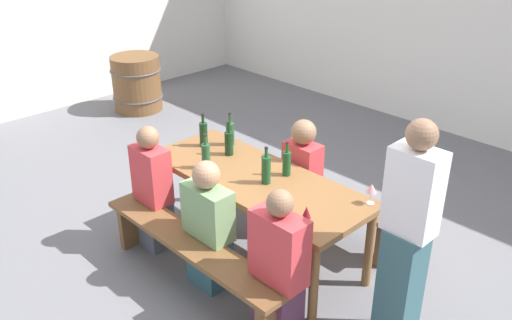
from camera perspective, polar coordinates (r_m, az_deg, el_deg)
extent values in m
plane|color=slate|center=(4.85, 0.00, -9.59)|extent=(24.00, 24.00, 0.00)
cube|color=silver|center=(7.21, 22.80, 14.32)|extent=(14.00, 0.20, 3.20)
cube|color=brown|center=(4.47, 0.00, -2.02)|extent=(2.00, 0.78, 0.05)
cylinder|color=brown|center=(5.10, -9.94, -3.42)|extent=(0.07, 0.07, 0.70)
cylinder|color=brown|center=(3.95, 6.02, -12.95)|extent=(0.07, 0.07, 0.70)
cylinder|color=brown|center=(5.45, -4.25, -1.07)|extent=(0.07, 0.07, 0.70)
cylinder|color=brown|center=(4.39, 11.70, -8.96)|extent=(0.07, 0.07, 0.70)
cube|color=brown|center=(4.24, -6.79, -8.59)|extent=(1.90, 0.30, 0.04)
cube|color=brown|center=(4.97, -12.75, -6.56)|extent=(0.06, 0.24, 0.41)
cube|color=brown|center=(5.06, 5.63, -2.39)|extent=(1.90, 0.30, 0.04)
cube|color=brown|center=(5.68, -0.98, -1.45)|extent=(0.06, 0.24, 0.41)
cube|color=brown|center=(4.76, 13.38, -8.24)|extent=(0.06, 0.24, 0.41)
cylinder|color=#143319|center=(4.98, -5.49, 2.66)|extent=(0.07, 0.07, 0.23)
cylinder|color=#143319|center=(4.92, -5.56, 4.27)|extent=(0.03, 0.03, 0.08)
cylinder|color=black|center=(4.90, -5.58, 4.74)|extent=(0.03, 0.03, 0.01)
cylinder|color=#143319|center=(4.79, -2.83, 1.72)|extent=(0.08, 0.08, 0.21)
cylinder|color=#143319|center=(4.73, -2.87, 3.37)|extent=(0.03, 0.03, 0.09)
cylinder|color=black|center=(4.72, -2.88, 3.93)|extent=(0.03, 0.03, 0.01)
cylinder|color=#234C2D|center=(4.98, -2.71, 2.71)|extent=(0.08, 0.08, 0.21)
cylinder|color=#234C2D|center=(4.93, -2.75, 4.31)|extent=(0.03, 0.03, 0.09)
cylinder|color=black|center=(4.91, -2.76, 4.85)|extent=(0.03, 0.03, 0.01)
cylinder|color=#194723|center=(4.31, 1.06, -1.06)|extent=(0.07, 0.07, 0.23)
cylinder|color=#194723|center=(4.24, 1.07, 0.76)|extent=(0.03, 0.03, 0.07)
cylinder|color=black|center=(4.23, 1.08, 1.29)|extent=(0.03, 0.03, 0.01)
cylinder|color=#234C2D|center=(4.57, -5.24, 0.38)|extent=(0.07, 0.07, 0.22)
cylinder|color=#234C2D|center=(4.51, -5.31, 2.06)|extent=(0.03, 0.03, 0.08)
cylinder|color=black|center=(4.49, -5.34, 2.58)|extent=(0.03, 0.03, 0.01)
cylinder|color=#194723|center=(4.44, 3.21, -0.39)|extent=(0.07, 0.07, 0.20)
cylinder|color=#194723|center=(4.38, 3.26, 1.28)|extent=(0.02, 0.02, 0.08)
cylinder|color=black|center=(4.36, 3.27, 1.82)|extent=(0.03, 0.03, 0.01)
cylinder|color=silver|center=(4.17, 11.81, -4.42)|extent=(0.06, 0.06, 0.01)
cylinder|color=silver|center=(4.15, 11.87, -3.85)|extent=(0.01, 0.01, 0.09)
cone|color=#D18C93|center=(4.11, 11.97, -2.89)|extent=(0.08, 0.08, 0.07)
cylinder|color=silver|center=(3.97, 2.29, -5.46)|extent=(0.06, 0.06, 0.01)
cylinder|color=silver|center=(3.95, 2.30, -4.87)|extent=(0.01, 0.01, 0.09)
cone|color=maroon|center=(3.91, 2.33, -3.82)|extent=(0.07, 0.07, 0.08)
cylinder|color=silver|center=(3.81, 5.20, -7.04)|extent=(0.06, 0.06, 0.01)
cylinder|color=silver|center=(3.79, 5.23, -6.51)|extent=(0.01, 0.01, 0.08)
cone|color=maroon|center=(3.75, 5.28, -5.43)|extent=(0.07, 0.07, 0.09)
cube|color=#515461|center=(4.92, -10.39, -6.41)|extent=(0.25, 0.24, 0.45)
cube|color=#C6383D|center=(4.68, -10.85, -1.52)|extent=(0.34, 0.20, 0.50)
sphere|color=#846047|center=(4.54, -11.21, 2.32)|extent=(0.19, 0.19, 0.19)
cube|color=#2D5662|center=(4.41, -4.82, -10.21)|extent=(0.31, 0.24, 0.45)
cube|color=#729966|center=(4.17, -5.05, -5.38)|extent=(0.41, 0.20, 0.42)
sphere|color=#A87A5B|center=(4.01, -5.22, -1.54)|extent=(0.21, 0.21, 0.21)
cube|color=#522C45|center=(3.98, 2.28, -14.80)|extent=(0.30, 0.24, 0.45)
cube|color=#C6383D|center=(3.69, 2.41, -9.16)|extent=(0.40, 0.20, 0.51)
sphere|color=#846047|center=(3.50, 2.52, -4.52)|extent=(0.18, 0.18, 0.18)
cube|color=#4E4C4A|center=(5.04, 4.66, -5.12)|extent=(0.24, 0.24, 0.45)
cube|color=#C6383D|center=(4.83, 4.85, -0.63)|extent=(0.32, 0.20, 0.43)
sphere|color=#846047|center=(4.69, 5.00, 2.92)|extent=(0.22, 0.22, 0.22)
cube|color=#315760|center=(3.90, 14.75, -12.67)|extent=(0.24, 0.24, 0.89)
cube|color=silver|center=(3.50, 16.10, -3.21)|extent=(0.32, 0.20, 0.57)
sphere|color=#846047|center=(3.33, 16.90, 2.55)|extent=(0.19, 0.19, 0.19)
cylinder|color=brown|center=(8.04, -12.33, 7.83)|extent=(0.68, 0.68, 0.78)
torus|color=#4C4C51|center=(7.98, -12.46, 9.16)|extent=(0.71, 0.71, 0.02)
torus|color=#4C4C51|center=(8.10, -12.19, 6.51)|extent=(0.71, 0.71, 0.02)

